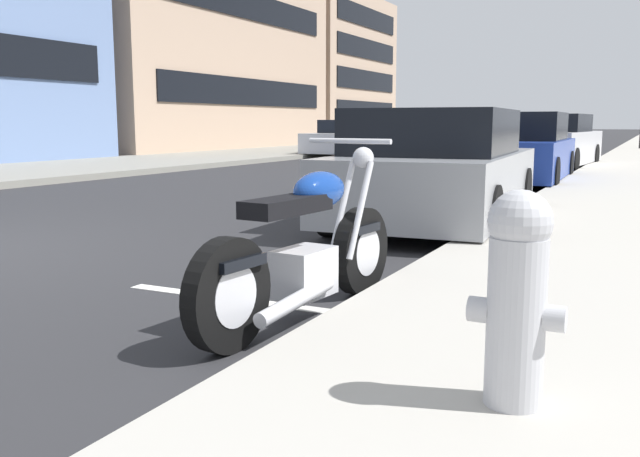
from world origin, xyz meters
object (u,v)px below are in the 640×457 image
object	(u,v)px
fire_hydrant	(517,293)
parked_car_second_in_row	(517,151)
crossing_truck	(446,130)
parked_car_across_street	(437,171)
car_opposite_curb	(351,139)
parked_motorcycle	(307,251)
parked_car_behind_motorcycle	(552,143)

from	to	relation	value
fire_hydrant	parked_car_second_in_row	bearing A→B (deg)	10.32
parked_car_second_in_row	crossing_truck	distance (m)	20.49
parked_car_across_street	crossing_truck	size ratio (longest dim) A/B	0.74
parked_car_across_street	car_opposite_curb	xyz separation A→B (m)	(15.03, 7.69, -0.03)
parked_motorcycle	parked_car_behind_motorcycle	xyz separation A→B (m)	(15.28, 0.62, 0.25)
fire_hydrant	car_opposite_curb	bearing A→B (deg)	25.23
parked_car_second_in_row	crossing_truck	world-z (taller)	crossing_truck
car_opposite_curb	fire_hydrant	bearing A→B (deg)	28.90
parked_car_across_street	crossing_truck	distance (m)	26.32
parked_car_second_in_row	fire_hydrant	distance (m)	11.59
parked_motorcycle	parked_car_behind_motorcycle	size ratio (longest dim) A/B	0.44
parked_car_across_street	car_opposite_curb	bearing A→B (deg)	23.88
parked_motorcycle	fire_hydrant	bearing A→B (deg)	-121.75
parked_car_behind_motorcycle	car_opposite_curb	bearing A→B (deg)	66.27
parked_car_second_in_row	car_opposite_curb	xyz separation A→B (m)	(8.96, 7.52, -0.05)
parked_car_behind_motorcycle	parked_motorcycle	bearing A→B (deg)	-173.69
parked_car_behind_motorcycle	fire_hydrant	distance (m)	16.55
crossing_truck	fire_hydrant	bearing A→B (deg)	109.59
parked_motorcycle	parked_car_behind_motorcycle	bearing A→B (deg)	8.03
parked_motorcycle	parked_car_second_in_row	bearing A→B (deg)	9.07
parked_motorcycle	car_opposite_curb	bearing A→B (deg)	28.61
fire_hydrant	parked_motorcycle	bearing A→B (deg)	52.54
parked_car_second_in_row	parked_car_behind_motorcycle	bearing A→B (deg)	-1.17
parked_motorcycle	fire_hydrant	size ratio (longest dim) A/B	2.53
parked_car_second_in_row	parked_car_behind_motorcycle	xyz separation A→B (m)	(5.01, 0.02, 0.02)
parked_car_second_in_row	crossing_truck	size ratio (longest dim) A/B	0.76
crossing_truck	parked_motorcycle	bearing A→B (deg)	107.53
crossing_truck	fire_hydrant	world-z (taller)	crossing_truck
parked_motorcycle	fire_hydrant	world-z (taller)	parked_motorcycle
car_opposite_curb	crossing_truck	bearing A→B (deg)	-179.60
crossing_truck	fire_hydrant	size ratio (longest dim) A/B	6.67
parked_car_across_street	parked_car_behind_motorcycle	xyz separation A→B (m)	(11.08, 0.19, 0.03)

